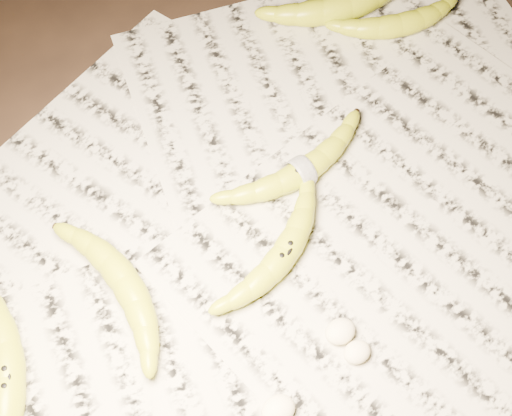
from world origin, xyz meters
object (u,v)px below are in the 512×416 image
banana_upper_a (347,4)px  banana_upper_b (399,23)px  banana_center (284,253)px  banana_left_a (6,382)px  banana_left_b (125,281)px  banana_taped (302,171)px

banana_upper_a → banana_upper_b: 0.08m
banana_center → banana_upper_b: size_ratio=1.10×
banana_center → banana_upper_a: banana_upper_a is taller
banana_left_a → banana_upper_b: bearing=-51.4°
banana_center → banana_upper_a: bearing=19.2°
banana_upper_a → banana_upper_b: bearing=-46.7°
banana_left_b → banana_center: banana_left_b is taller
banana_center → banana_upper_a: size_ratio=0.85×
banana_taped → banana_upper_b: same height
banana_left_b → banana_taped: (0.24, 0.02, -0.00)m
banana_left_a → banana_center: 0.32m
banana_taped → banana_upper_a: (0.20, 0.19, 0.00)m
banana_center → banana_upper_a: 0.39m
banana_left_a → banana_upper_a: banana_upper_a is taller
banana_taped → banana_upper_a: bearing=40.1°
banana_upper_b → banana_upper_a: bearing=139.8°
banana_taped → banana_upper_b: size_ratio=1.20×
banana_upper_b → banana_taped: bearing=-135.7°
banana_left_a → banana_left_b: 0.16m
banana_taped → banana_upper_a: size_ratio=0.93×
banana_taped → banana_left_a: bearing=-175.4°
banana_left_a → banana_upper_b: banana_left_a is taller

